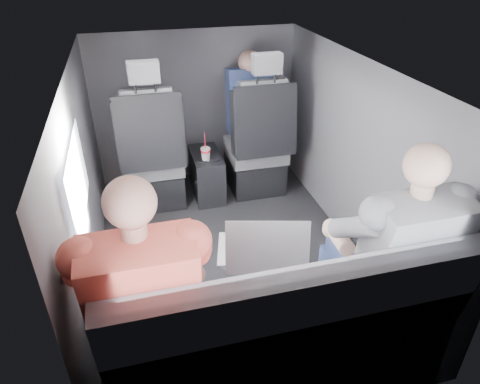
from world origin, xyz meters
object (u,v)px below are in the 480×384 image
object	(u,v)px
front_seat_left	(153,162)
laptop_silver	(260,249)
front_seat_right	(258,150)
laptop_black	(376,231)
passenger_rear_left	(145,296)
center_console	(207,175)
rear_bench	(281,339)
soda_cup	(206,154)
passenger_front_right	(249,103)
passenger_rear_right	(390,252)
laptop_white	(145,274)

from	to	relation	value
front_seat_left	laptop_silver	xyz separation A→B (m)	(0.42, -1.61, 0.24)
front_seat_right	laptop_silver	size ratio (longest dim) A/B	2.77
laptop_black	passenger_rear_left	world-z (taller)	passenger_rear_left
front_seat_left	center_console	size ratio (longest dim) A/B	2.64
front_seat_left	center_console	bearing A→B (deg)	5.07
front_seat_right	passenger_rear_left	world-z (taller)	passenger_rear_left
rear_bench	soda_cup	distance (m)	1.83
center_console	laptop_black	xyz separation A→B (m)	(0.63, -1.64, 0.43)
laptop_silver	passenger_front_right	distance (m)	1.92
laptop_black	passenger_rear_right	xyz separation A→B (m)	(-0.04, -0.20, 0.02)
center_console	laptop_silver	distance (m)	1.70
passenger_rear_right	front_seat_right	bearing A→B (deg)	94.19
front_seat_right	rear_bench	size ratio (longest dim) A/B	0.79
front_seat_right	center_console	xyz separation A→B (m)	(-0.45, 0.04, -0.20)
front_seat_left	rear_bench	world-z (taller)	front_seat_left
center_console	passenger_rear_right	size ratio (longest dim) A/B	0.37
front_seat_left	passenger_rear_right	size ratio (longest dim) A/B	0.99
soda_cup	passenger_front_right	world-z (taller)	passenger_front_right
front_seat_left	soda_cup	bearing A→B (deg)	-10.15
laptop_white	passenger_rear_left	bearing A→B (deg)	-92.66
center_console	passenger_rear_left	bearing A→B (deg)	-108.26
laptop_black	front_seat_right	bearing A→B (deg)	96.26
laptop_silver	laptop_black	xyz separation A→B (m)	(0.65, 0.00, -0.01)
laptop_white	passenger_rear_right	world-z (taller)	passenger_rear_right
laptop_black	laptop_white	bearing A→B (deg)	-178.52
passenger_rear_left	passenger_front_right	xyz separation A→B (m)	(1.05, 2.07, 0.09)
front_seat_left	soda_cup	distance (m)	0.44
front_seat_right	passenger_rear_right	bearing A→B (deg)	-85.81
soda_cup	laptop_black	distance (m)	1.67
center_console	soda_cup	bearing A→B (deg)	-100.79
center_console	passenger_front_right	xyz separation A→B (m)	(0.44, 0.22, 0.55)
passenger_front_right	front_seat_left	bearing A→B (deg)	-163.85
laptop_black	rear_bench	bearing A→B (deg)	-154.55
center_console	soda_cup	size ratio (longest dim) A/B	1.96
passenger_rear_right	passenger_front_right	distance (m)	2.07
front_seat_right	front_seat_left	bearing A→B (deg)	180.00
rear_bench	laptop_white	xyz separation A→B (m)	(-0.60, 0.27, 0.32)
laptop_silver	passenger_front_right	world-z (taller)	passenger_front_right
rear_bench	laptop_silver	size ratio (longest dim) A/B	3.50
front_seat_right	passenger_rear_left	xyz separation A→B (m)	(-1.06, -1.81, 0.25)
center_console	laptop_white	bearing A→B (deg)	-109.75
center_console	front_seat_right	bearing A→B (deg)	-5.07
center_console	passenger_rear_right	distance (m)	1.99
laptop_silver	passenger_rear_right	bearing A→B (deg)	-18.39
passenger_rear_left	rear_bench	bearing A→B (deg)	-8.78
laptop_white	passenger_rear_left	xyz separation A→B (m)	(-0.01, -0.17, 0.02)
passenger_rear_left	passenger_front_right	distance (m)	2.32
passenger_rear_left	laptop_black	bearing A→B (deg)	9.36
center_console	soda_cup	world-z (taller)	soda_cup
passenger_rear_left	passenger_rear_right	size ratio (longest dim) A/B	1.01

